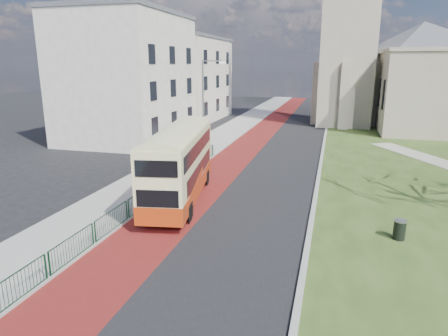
% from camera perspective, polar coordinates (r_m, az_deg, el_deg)
% --- Properties ---
extents(ground, '(160.00, 160.00, 0.00)m').
position_cam_1_polar(ground, '(19.19, -6.95, -9.35)').
color(ground, black).
rests_on(ground, ground).
extents(road_carriageway, '(9.00, 120.00, 0.01)m').
position_cam_1_polar(road_carriageway, '(37.37, 6.84, 2.56)').
color(road_carriageway, black).
rests_on(road_carriageway, ground).
extents(bus_lane, '(3.40, 120.00, 0.01)m').
position_cam_1_polar(bus_lane, '(37.85, 2.79, 2.81)').
color(bus_lane, '#591414').
rests_on(bus_lane, ground).
extents(pavement_west, '(4.00, 120.00, 0.12)m').
position_cam_1_polar(pavement_west, '(38.82, -2.70, 3.19)').
color(pavement_west, gray).
rests_on(pavement_west, ground).
extents(kerb_west, '(0.25, 120.00, 0.13)m').
position_cam_1_polar(kerb_west, '(38.26, 0.16, 3.04)').
color(kerb_west, '#999993').
rests_on(kerb_west, ground).
extents(kerb_east, '(0.25, 80.00, 0.13)m').
position_cam_1_polar(kerb_east, '(38.94, 14.00, 2.81)').
color(kerb_east, '#999993').
rests_on(kerb_east, ground).
extents(pedestrian_railing, '(0.07, 24.00, 1.12)m').
position_cam_1_polar(pedestrian_railing, '(23.54, -10.00, -3.43)').
color(pedestrian_railing, '#0C341A').
rests_on(pedestrian_railing, ground).
extents(gothic_church, '(16.38, 18.00, 40.00)m').
position_cam_1_polar(gothic_church, '(54.73, 22.61, 19.23)').
color(gothic_church, gray).
rests_on(gothic_church, ground).
extents(street_block_near, '(10.30, 14.30, 13.00)m').
position_cam_1_polar(street_block_near, '(43.49, -13.60, 12.61)').
color(street_block_near, beige).
rests_on(street_block_near, ground).
extents(street_block_far, '(10.30, 16.30, 11.50)m').
position_cam_1_polar(street_block_far, '(58.06, -5.82, 12.61)').
color(street_block_far, beige).
rests_on(street_block_far, ground).
extents(streetlamp, '(2.13, 0.18, 8.00)m').
position_cam_1_polar(streetlamp, '(36.08, -2.78, 9.59)').
color(streetlamp, gray).
rests_on(streetlamp, pavement_west).
extents(bus, '(3.98, 10.23, 4.17)m').
position_cam_1_polar(bus, '(22.92, -6.37, 0.97)').
color(bus, '#A6330F').
rests_on(bus, ground).
extents(litter_bin, '(0.72, 0.72, 0.92)m').
position_cam_1_polar(litter_bin, '(19.92, 23.78, -8.06)').
color(litter_bin, black).
rests_on(litter_bin, grass_green).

